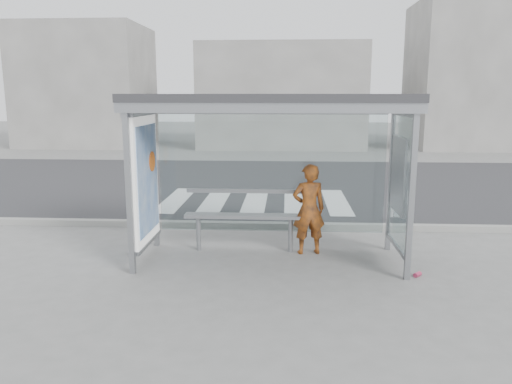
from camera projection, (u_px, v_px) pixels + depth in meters
The scene contains 11 objects.
ground at pixel (269, 261), 7.97m from camera, with size 80.00×80.00×0.00m, color slate.
road at pixel (277, 183), 14.83m from camera, with size 30.00×10.00×0.01m, color #2D2D30.
curb at pixel (273, 225), 9.87m from camera, with size 30.00×0.18×0.12m, color gray.
crosswalk at pixel (255, 201), 12.41m from camera, with size 4.55×3.00×0.00m.
bus_shelter at pixel (246, 136), 7.67m from camera, with size 4.25×1.65×2.62m.
building_left at pixel (87, 86), 25.61m from camera, with size 6.00×5.00×6.00m, color slate.
building_center at pixel (282, 96), 25.12m from camera, with size 8.00×5.00×5.00m, color slate.
building_right at pixel (466, 76), 24.39m from camera, with size 5.00×5.00×7.00m, color slate.
person at pixel (309, 209), 8.21m from camera, with size 0.55×0.36×1.51m, color #C25912.
bench at pixel (244, 216), 8.37m from camera, with size 2.00×0.33×1.03m.
soda_can at pixel (417, 274), 7.26m from camera, with size 0.07×0.07×0.13m, color #E84472.
Camera 1 is at (0.25, -7.61, 2.62)m, focal length 35.00 mm.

